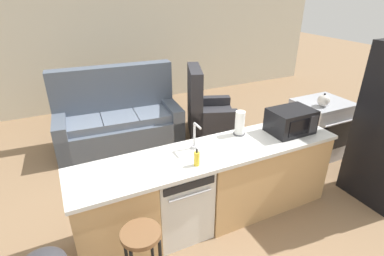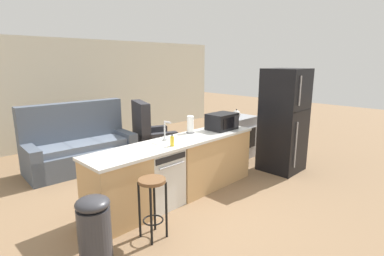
{
  "view_description": "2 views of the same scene",
  "coord_description": "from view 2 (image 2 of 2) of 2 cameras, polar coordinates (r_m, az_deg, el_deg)",
  "views": [
    {
      "loc": [
        -1.21,
        -2.34,
        2.47
      ],
      "look_at": [
        0.2,
        0.58,
        0.9
      ],
      "focal_mm": 28.0,
      "sensor_mm": 36.0,
      "label": 1
    },
    {
      "loc": [
        -2.79,
        -3.2,
        2.07
      ],
      "look_at": [
        0.61,
        0.16,
        0.99
      ],
      "focal_mm": 28.0,
      "sensor_mm": 36.0,
      "label": 2
    }
  ],
  "objects": [
    {
      "name": "stove_range",
      "position": [
        6.56,
        8.3,
        -1.66
      ],
      "size": [
        0.76,
        0.68,
        0.9
      ],
      "color": "#B7B7BC",
      "rests_on": "ground_plane"
    },
    {
      "name": "bar_stool",
      "position": [
        3.6,
        -7.55,
        -12.64
      ],
      "size": [
        0.32,
        0.32,
        0.74
      ],
      "color": "brown",
      "rests_on": "ground_plane"
    },
    {
      "name": "dishwasher",
      "position": [
        4.41,
        -6.51,
        -9.33
      ],
      "size": [
        0.58,
        0.61,
        0.84
      ],
      "color": "silver",
      "rests_on": "ground_plane"
    },
    {
      "name": "microwave",
      "position": [
        5.2,
        5.71,
        1.26
      ],
      "size": [
        0.5,
        0.37,
        0.28
      ],
      "color": "black",
      "rests_on": "kitchen_counter"
    },
    {
      "name": "refrigerator",
      "position": [
        5.89,
        17.06,
        1.35
      ],
      "size": [
        0.72,
        0.73,
        1.93
      ],
      "color": "black",
      "rests_on": "ground_plane"
    },
    {
      "name": "paper_towel_roll",
      "position": [
        4.93,
        -0.31,
        0.64
      ],
      "size": [
        0.14,
        0.14,
        0.28
      ],
      "color": "#4C4C51",
      "rests_on": "kitchen_counter"
    },
    {
      "name": "armchair",
      "position": [
        6.78,
        -7.93,
        -2.08
      ],
      "size": [
        1.05,
        1.08,
        1.2
      ],
      "color": "#2D2D33",
      "rests_on": "ground_plane"
    },
    {
      "name": "trash_bin",
      "position": [
        3.39,
        -18.07,
        -17.95
      ],
      "size": [
        0.35,
        0.35,
        0.74
      ],
      "color": "#333338",
      "rests_on": "ground_plane"
    },
    {
      "name": "sink_faucet",
      "position": [
        4.47,
        -5.1,
        -0.77
      ],
      "size": [
        0.07,
        0.18,
        0.3
      ],
      "color": "silver",
      "rests_on": "kitchen_counter"
    },
    {
      "name": "kitchen_counter",
      "position": [
        4.71,
        -1.83,
        -7.8
      ],
      "size": [
        2.94,
        0.66,
        0.9
      ],
      "color": "tan",
      "rests_on": "ground_plane"
    },
    {
      "name": "soap_bottle",
      "position": [
        4.19,
        -3.8,
        -2.49
      ],
      "size": [
        0.06,
        0.06,
        0.18
      ],
      "color": "yellow",
      "rests_on": "kitchen_counter"
    },
    {
      "name": "wall_back",
      "position": [
        8.06,
        -22.7,
        6.29
      ],
      "size": [
        10.0,
        0.06,
        2.6
      ],
      "color": "beige",
      "rests_on": "ground_plane"
    },
    {
      "name": "ground_plane",
      "position": [
        4.73,
        -3.96,
        -13.28
      ],
      "size": [
        24.0,
        24.0,
        0.0
      ],
      "primitive_type": "plane",
      "color": "#896B4C"
    },
    {
      "name": "kettle",
      "position": [
        6.25,
        8.47,
        2.61
      ],
      "size": [
        0.21,
        0.17,
        0.19
      ],
      "color": "silver",
      "rests_on": "stove_range"
    },
    {
      "name": "couch",
      "position": [
        6.29,
        -20.69,
        -3.55
      ],
      "size": [
        2.06,
        1.04,
        1.27
      ],
      "color": "#515B6B",
      "rests_on": "ground_plane"
    }
  ]
}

